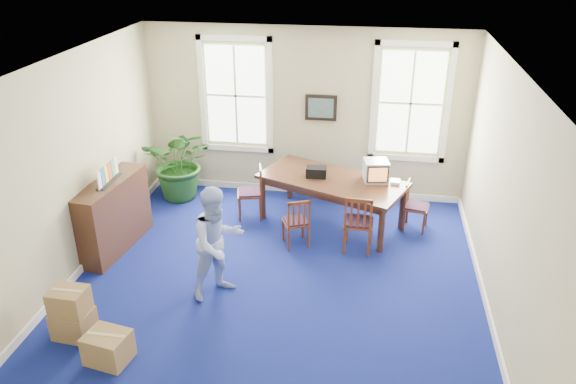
# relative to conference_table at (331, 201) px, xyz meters

# --- Properties ---
(floor) EXTENTS (6.50, 6.50, 0.00)m
(floor) POSITION_rel_conference_table_xyz_m (-0.63, -2.08, -0.42)
(floor) COLOR navy
(floor) RESTS_ON ground
(ceiling) EXTENTS (6.50, 6.50, 0.00)m
(ceiling) POSITION_rel_conference_table_xyz_m (-0.63, -2.08, 2.78)
(ceiling) COLOR white
(ceiling) RESTS_ON ground
(wall_back) EXTENTS (6.50, 0.00, 6.50)m
(wall_back) POSITION_rel_conference_table_xyz_m (-0.63, 1.17, 1.18)
(wall_back) COLOR tan
(wall_back) RESTS_ON ground
(wall_front) EXTENTS (6.50, 0.00, 6.50)m
(wall_front) POSITION_rel_conference_table_xyz_m (-0.63, -5.33, 1.18)
(wall_front) COLOR tan
(wall_front) RESTS_ON ground
(wall_left) EXTENTS (0.00, 6.50, 6.50)m
(wall_left) POSITION_rel_conference_table_xyz_m (-3.63, -2.08, 1.18)
(wall_left) COLOR tan
(wall_left) RESTS_ON ground
(wall_right) EXTENTS (0.00, 6.50, 6.50)m
(wall_right) POSITION_rel_conference_table_xyz_m (2.37, -2.08, 1.18)
(wall_right) COLOR tan
(wall_right) RESTS_ON ground
(baseboard_back) EXTENTS (6.00, 0.04, 0.12)m
(baseboard_back) POSITION_rel_conference_table_xyz_m (-0.63, 1.14, -0.36)
(baseboard_back) COLOR white
(baseboard_back) RESTS_ON ground
(baseboard_left) EXTENTS (0.04, 6.50, 0.12)m
(baseboard_left) POSITION_rel_conference_table_xyz_m (-3.60, -2.08, -0.36)
(baseboard_left) COLOR white
(baseboard_left) RESTS_ON ground
(baseboard_right) EXTENTS (0.04, 6.50, 0.12)m
(baseboard_right) POSITION_rel_conference_table_xyz_m (2.34, -2.08, -0.36)
(baseboard_right) COLOR white
(baseboard_right) RESTS_ON ground
(window_left) EXTENTS (1.40, 0.12, 2.20)m
(window_left) POSITION_rel_conference_table_xyz_m (-1.93, 1.15, 1.48)
(window_left) COLOR white
(window_left) RESTS_ON ground
(window_right) EXTENTS (1.40, 0.12, 2.20)m
(window_right) POSITION_rel_conference_table_xyz_m (1.27, 1.15, 1.48)
(window_right) COLOR white
(window_right) RESTS_ON ground
(wall_picture) EXTENTS (0.58, 0.06, 0.48)m
(wall_picture) POSITION_rel_conference_table_xyz_m (-0.33, 1.12, 1.33)
(wall_picture) COLOR black
(wall_picture) RESTS_ON ground
(conference_table) EXTENTS (2.71, 1.99, 0.84)m
(conference_table) POSITION_rel_conference_table_xyz_m (0.00, 0.00, 0.00)
(conference_table) COLOR #432517
(conference_table) RESTS_ON ground
(crt_tv) EXTENTS (0.47, 0.50, 0.36)m
(crt_tv) POSITION_rel_conference_table_xyz_m (0.73, 0.06, 0.60)
(crt_tv) COLOR #B7B7BC
(crt_tv) RESTS_ON conference_table
(game_console) EXTENTS (0.17, 0.21, 0.05)m
(game_console) POSITION_rel_conference_table_xyz_m (1.07, 0.00, 0.45)
(game_console) COLOR white
(game_console) RESTS_ON conference_table
(equipment_bag) EXTENTS (0.36, 0.24, 0.17)m
(equipment_bag) POSITION_rel_conference_table_xyz_m (-0.28, 0.06, 0.51)
(equipment_bag) COLOR black
(equipment_bag) RESTS_ON conference_table
(chair_near_left) EXTENTS (0.51, 0.51, 0.87)m
(chair_near_left) POSITION_rel_conference_table_xyz_m (-0.51, -0.84, 0.01)
(chair_near_left) COLOR brown
(chair_near_left) RESTS_ON ground
(chair_near_right) EXTENTS (0.47, 0.47, 1.01)m
(chair_near_right) POSITION_rel_conference_table_xyz_m (0.51, -0.84, 0.08)
(chair_near_right) COLOR brown
(chair_near_right) RESTS_ON ground
(chair_end_left) EXTENTS (0.52, 0.52, 0.96)m
(chair_end_left) POSITION_rel_conference_table_xyz_m (-1.46, 0.00, 0.06)
(chair_end_left) COLOR brown
(chair_end_left) RESTS_ON ground
(chair_end_right) EXTENTS (0.46, 0.46, 0.86)m
(chair_end_right) POSITION_rel_conference_table_xyz_m (1.46, 0.00, 0.01)
(chair_end_right) COLOR brown
(chair_end_right) RESTS_ON ground
(man) EXTENTS (1.01, 1.01, 1.65)m
(man) POSITION_rel_conference_table_xyz_m (-1.38, -2.35, 0.40)
(man) COLOR #97ADEA
(man) RESTS_ON ground
(credenza) EXTENTS (0.64, 1.63, 1.25)m
(credenza) POSITION_rel_conference_table_xyz_m (-3.38, -1.39, 0.20)
(credenza) COLOR #432517
(credenza) RESTS_ON ground
(brochure_rack) EXTENTS (0.27, 0.72, 0.31)m
(brochure_rack) POSITION_rel_conference_table_xyz_m (-3.36, -1.39, 0.98)
(brochure_rack) COLOR #99999E
(brochure_rack) RESTS_ON credenza
(potted_plant) EXTENTS (1.37, 1.22, 1.44)m
(potted_plant) POSITION_rel_conference_table_xyz_m (-2.91, 0.58, 0.30)
(potted_plant) COLOR #1B4716
(potted_plant) RESTS_ON ground
(cardboard_boxes) EXTENTS (1.41, 1.41, 0.73)m
(cardboard_boxes) POSITION_rel_conference_table_xyz_m (-2.80, -3.45, -0.06)
(cardboard_boxes) COLOR #9B7748
(cardboard_boxes) RESTS_ON ground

